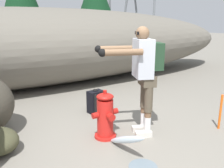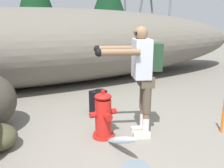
% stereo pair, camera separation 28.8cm
% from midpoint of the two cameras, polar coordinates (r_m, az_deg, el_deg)
% --- Properties ---
extents(ground_plane, '(56.00, 56.00, 0.04)m').
position_cam_midpoint_polar(ground_plane, '(3.70, 1.27, -14.27)').
color(ground_plane, slate).
extents(dirt_embankment, '(13.84, 3.20, 2.10)m').
position_cam_midpoint_polar(dirt_embankment, '(7.14, -17.05, 8.36)').
color(dirt_embankment, '#666056').
rests_on(dirt_embankment, ground_plane).
extents(fire_hydrant, '(0.43, 0.38, 0.76)m').
position_cam_midpoint_polar(fire_hydrant, '(3.76, -3.81, -7.58)').
color(fire_hydrant, red).
rests_on(fire_hydrant, ground_plane).
extents(hydrant_water_jet, '(0.36, 0.98, 0.47)m').
position_cam_midpoint_polar(hydrant_water_jet, '(3.35, 1.28, -13.83)').
color(hydrant_water_jet, silver).
rests_on(hydrant_water_jet, ground_plane).
extents(utility_worker, '(1.04, 0.72, 1.69)m').
position_cam_midpoint_polar(utility_worker, '(3.66, 5.06, 3.62)').
color(utility_worker, beige).
rests_on(utility_worker, ground_plane).
extents(spare_backpack, '(0.33, 0.32, 0.47)m').
position_cam_midpoint_polar(spare_backpack, '(4.81, -5.63, -4.19)').
color(spare_backpack, black).
rests_on(spare_backpack, ground_plane).
extents(survey_stake, '(0.04, 0.04, 0.60)m').
position_cam_midpoint_polar(survey_stake, '(4.37, 22.37, -6.11)').
color(survey_stake, '#E55914').
rests_on(survey_stake, ground_plane).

